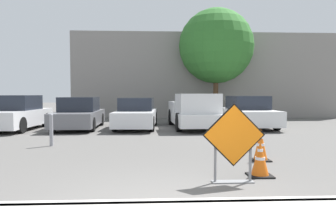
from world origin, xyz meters
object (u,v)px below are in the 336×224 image
at_px(traffic_cone_nearest, 260,159).
at_px(pickup_truck, 194,113).
at_px(parked_car_second, 79,114).
at_px(parked_car_third, 137,114).
at_px(traffic_cone_second, 261,145).
at_px(parked_car_fourth, 248,113).
at_px(parked_car_nearest, 17,114).
at_px(road_closed_sign, 234,141).
at_px(bollard_nearest, 51,129).

relative_size(traffic_cone_nearest, pickup_truck, 0.13).
distance_m(parked_car_second, parked_car_third, 2.67).
bearing_deg(traffic_cone_second, parked_car_fourth, 75.52).
xyz_separation_m(traffic_cone_second, parked_car_second, (-6.00, 7.73, 0.29)).
bearing_deg(parked_car_nearest, road_closed_sign, 131.23).
xyz_separation_m(pickup_truck, bollard_nearest, (-5.08, -4.96, -0.20)).
xyz_separation_m(road_closed_sign, parked_car_nearest, (-7.51, 9.25, -0.06)).
bearing_deg(traffic_cone_second, parked_car_second, 127.79).
bearing_deg(parked_car_third, road_closed_sign, 105.58).
bearing_deg(parked_car_nearest, pickup_truck, -176.68).
xyz_separation_m(road_closed_sign, traffic_cone_second, (1.16, 1.94, -0.38)).
xyz_separation_m(road_closed_sign, traffic_cone_nearest, (0.65, 0.46, -0.42)).
bearing_deg(parked_car_nearest, parked_car_third, -172.96).
distance_m(parked_car_second, pickup_truck, 5.36).
bearing_deg(bollard_nearest, traffic_cone_second, -23.78).
bearing_deg(traffic_cone_second, pickup_truck, 94.89).
xyz_separation_m(traffic_cone_nearest, traffic_cone_second, (0.51, 1.48, 0.04)).
xyz_separation_m(parked_car_second, parked_car_fourth, (8.02, 0.08, 0.03)).
bearing_deg(traffic_cone_nearest, parked_car_second, 120.77).
xyz_separation_m(traffic_cone_nearest, parked_car_fourth, (2.53, 9.29, 0.36)).
bearing_deg(bollard_nearest, parked_car_second, 93.03).
distance_m(traffic_cone_nearest, parked_car_nearest, 12.00).
bearing_deg(traffic_cone_second, road_closed_sign, -120.92).
bearing_deg(parked_car_third, parked_car_fourth, -176.52).
bearing_deg(traffic_cone_nearest, pickup_truck, 90.81).
height_order(parked_car_nearest, bollard_nearest, parked_car_nearest).
bearing_deg(traffic_cone_nearest, traffic_cone_second, 70.84).
bearing_deg(parked_car_fourth, pickup_truck, 7.00).
relative_size(parked_car_third, pickup_truck, 0.86).
xyz_separation_m(parked_car_second, pickup_truck, (5.36, -0.26, 0.07)).
xyz_separation_m(road_closed_sign, parked_car_third, (-2.16, 9.71, -0.10)).
bearing_deg(parked_car_second, traffic_cone_nearest, 119.92).
bearing_deg(bollard_nearest, parked_car_nearest, 121.56).
bearing_deg(parked_car_third, traffic_cone_nearest, 109.92).
bearing_deg(parked_car_third, traffic_cone_second, 116.16).
height_order(parked_car_second, pickup_truck, pickup_truck).
distance_m(road_closed_sign, traffic_cone_nearest, 0.90).
height_order(traffic_cone_nearest, parked_car_nearest, parked_car_nearest).
xyz_separation_m(parked_car_second, parked_car_third, (2.67, 0.04, -0.00)).
distance_m(road_closed_sign, pickup_truck, 9.43).
bearing_deg(parked_car_third, parked_car_nearest, 7.88).
height_order(traffic_cone_second, parked_car_second, parked_car_second).
height_order(pickup_truck, parked_car_fourth, pickup_truck).
bearing_deg(pickup_truck, parked_car_nearest, -1.05).
relative_size(traffic_cone_nearest, traffic_cone_second, 0.90).
distance_m(road_closed_sign, parked_car_second, 10.81).
xyz_separation_m(parked_car_nearest, bollard_nearest, (2.95, -4.80, -0.18)).
relative_size(road_closed_sign, traffic_cone_second, 1.86).
bearing_deg(road_closed_sign, traffic_cone_second, 59.08).
bearing_deg(parked_car_second, pickup_truck, 176.41).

